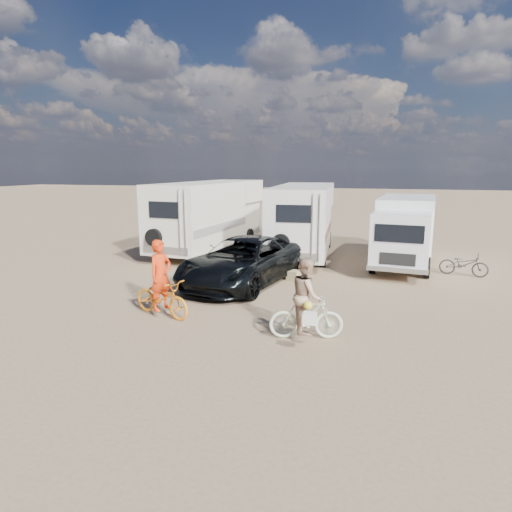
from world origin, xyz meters
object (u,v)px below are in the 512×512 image
(rv_main, at_px, (303,221))
(cooler, at_px, (271,264))
(bike_woman, at_px, (306,317))
(rv_left, at_px, (209,217))
(rider_woman, at_px, (307,303))
(bike_man, at_px, (162,298))
(dark_suv, at_px, (244,261))
(box_truck, at_px, (404,232))
(bike_parked, at_px, (464,264))
(crate, at_px, (294,275))
(rider_man, at_px, (161,282))

(rv_main, xyz_separation_m, cooler, (-0.75, -2.97, -1.36))
(bike_woman, bearing_deg, rv_left, 18.88)
(rv_main, distance_m, cooler, 3.35)
(rider_woman, bearing_deg, bike_man, 68.57)
(dark_suv, relative_size, bike_woman, 3.28)
(dark_suv, bearing_deg, box_truck, 51.53)
(dark_suv, height_order, bike_parked, dark_suv)
(rv_left, distance_m, crate, 6.77)
(rv_main, bearing_deg, rider_woman, -83.60)
(rv_main, relative_size, bike_woman, 4.22)
(rv_main, bearing_deg, bike_woman, -83.60)
(bike_parked, distance_m, cooler, 7.08)
(dark_suv, height_order, rider_woman, rider_woman)
(rv_left, bearing_deg, dark_suv, -52.60)
(box_truck, xyz_separation_m, crate, (-3.79, -3.56, -1.18))
(bike_man, bearing_deg, rider_man, 0.00)
(rider_woman, bearing_deg, crate, -0.15)
(rv_main, height_order, rv_left, rv_left)
(rv_main, distance_m, bike_man, 9.37)
(rider_woman, relative_size, crate, 4.09)
(cooler, bearing_deg, crate, -46.81)
(dark_suv, distance_m, rider_man, 3.90)
(bike_woman, bearing_deg, rider_man, 68.57)
(bike_woman, relative_size, rider_man, 0.91)
(box_truck, height_order, rider_man, box_truck)
(bike_man, distance_m, bike_parked, 10.98)
(box_truck, distance_m, rider_woman, 9.08)
(rider_woman, relative_size, cooler, 3.54)
(bike_man, bearing_deg, rv_main, 5.94)
(box_truck, xyz_separation_m, rider_man, (-6.48, -8.18, -0.40))
(rider_man, bearing_deg, box_truck, -18.43)
(rider_man, relative_size, bike_parked, 1.14)
(box_truck, distance_m, cooler, 5.53)
(rider_man, bearing_deg, cooler, 6.01)
(rv_left, height_order, rider_woman, rv_left)
(rider_man, bearing_deg, bike_parked, -31.02)
(cooler, bearing_deg, rv_left, 144.85)
(rider_man, bearing_deg, bike_woman, -77.56)
(rider_man, bearing_deg, rv_main, 5.94)
(rv_left, xyz_separation_m, bike_parked, (10.75, -2.14, -1.17))
(box_truck, bearing_deg, bike_parked, -25.52)
(rv_main, bearing_deg, dark_suv, -105.80)
(dark_suv, distance_m, bike_woman, 5.12)
(rider_woman, distance_m, bike_parked, 8.74)
(rv_left, relative_size, rider_woman, 4.43)
(rv_main, xyz_separation_m, box_truck, (4.23, -0.85, -0.21))
(rv_main, xyz_separation_m, bike_woman, (1.70, -9.55, -1.04))
(bike_woman, relative_size, cooler, 3.50)
(cooler, bearing_deg, rider_woman, -65.95)
(bike_man, relative_size, bike_woman, 1.12)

